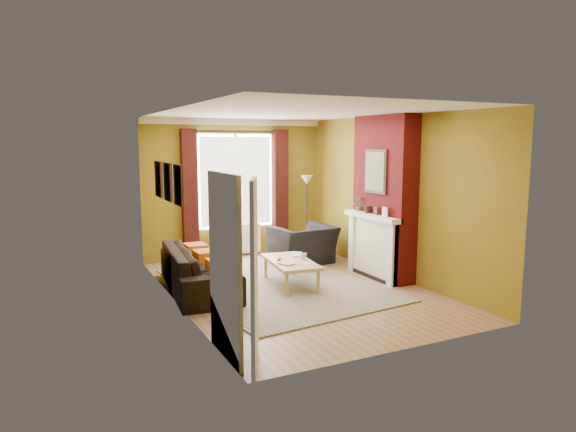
% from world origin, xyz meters
% --- Properties ---
extents(ground, '(5.50, 5.50, 0.00)m').
position_xyz_m(ground, '(0.00, 0.00, 0.00)').
color(ground, brown).
rests_on(ground, ground).
extents(room_walls, '(3.82, 5.54, 2.83)m').
position_xyz_m(room_walls, '(0.63, 0.28, 1.38)').
color(room_walls, olive).
rests_on(room_walls, ground).
extents(striped_rug, '(3.17, 4.12, 0.02)m').
position_xyz_m(striped_rug, '(-0.21, 0.31, 0.01)').
color(striped_rug, '#2E687F').
rests_on(striped_rug, ground).
extents(sofa, '(1.15, 2.43, 0.69)m').
position_xyz_m(sofa, '(-1.42, 0.58, 0.34)').
color(sofa, black).
rests_on(sofa, ground).
extents(armchair, '(1.22, 1.09, 0.73)m').
position_xyz_m(armchair, '(0.92, 1.49, 0.37)').
color(armchair, black).
rests_on(armchair, ground).
extents(coffee_table, '(0.81, 1.36, 0.43)m').
position_xyz_m(coffee_table, '(0.00, 0.16, 0.38)').
color(coffee_table, tan).
rests_on(coffee_table, ground).
extents(wicker_stool, '(0.40, 0.40, 0.50)m').
position_xyz_m(wicker_stool, '(0.61, 1.91, 0.25)').
color(wicker_stool, '#A07045').
rests_on(wicker_stool, ground).
extents(floor_lamp, '(0.27, 0.27, 1.66)m').
position_xyz_m(floor_lamp, '(1.34, 2.12, 1.31)').
color(floor_lamp, black).
rests_on(floor_lamp, ground).
extents(book_a, '(0.26, 0.30, 0.02)m').
position_xyz_m(book_a, '(-0.26, -0.09, 0.44)').
color(book_a, '#999999').
rests_on(book_a, coffee_table).
extents(book_b, '(0.27, 0.34, 0.02)m').
position_xyz_m(book_b, '(0.17, 0.47, 0.44)').
color(book_b, '#999999').
rests_on(book_b, coffee_table).
extents(mug, '(0.14, 0.14, 0.10)m').
position_xyz_m(mug, '(0.22, 0.12, 0.48)').
color(mug, '#999999').
rests_on(mug, coffee_table).
extents(tv_remote, '(0.12, 0.17, 0.02)m').
position_xyz_m(tv_remote, '(-0.15, 0.28, 0.44)').
color(tv_remote, '#232325').
rests_on(tv_remote, coffee_table).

